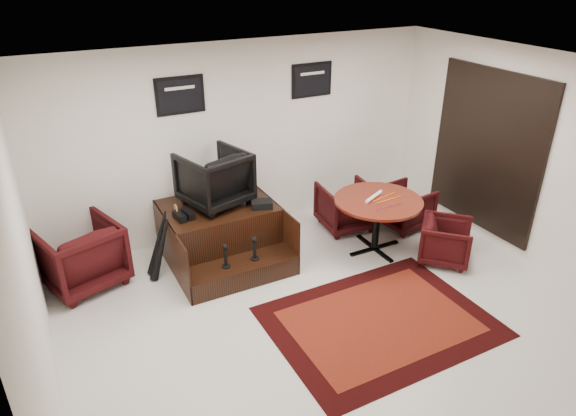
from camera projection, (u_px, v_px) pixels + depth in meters
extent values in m
plane|color=silver|center=(332.00, 312.00, 6.10)|extent=(6.00, 6.00, 0.00)
cube|color=white|center=(245.00, 139.00, 7.47)|extent=(6.00, 0.02, 2.80)
cube|color=white|center=(534.00, 349.00, 3.49)|extent=(6.00, 0.02, 2.80)
cube|color=white|center=(29.00, 280.00, 4.24)|extent=(0.02, 5.00, 2.80)
cube|color=white|center=(530.00, 160.00, 6.72)|extent=(0.02, 5.00, 2.80)
cube|color=white|center=(343.00, 74.00, 4.86)|extent=(6.00, 5.00, 0.02)
cube|color=black|center=(486.00, 151.00, 7.31)|extent=(0.05, 1.90, 2.30)
cube|color=black|center=(486.00, 151.00, 7.31)|extent=(0.02, 1.72, 2.12)
cube|color=black|center=(486.00, 151.00, 7.31)|extent=(0.03, 0.05, 2.12)
cube|color=black|center=(180.00, 95.00, 6.74)|extent=(0.66, 0.03, 0.50)
cube|color=black|center=(180.00, 96.00, 6.73)|extent=(0.58, 0.01, 0.42)
cube|color=silver|center=(180.00, 88.00, 6.68)|extent=(0.40, 0.00, 0.04)
cube|color=black|center=(312.00, 80.00, 7.57)|extent=(0.66, 0.03, 0.50)
cube|color=black|center=(312.00, 80.00, 7.56)|extent=(0.58, 0.01, 0.42)
cube|color=silver|center=(313.00, 73.00, 7.51)|extent=(0.40, 0.00, 0.04)
cube|color=black|center=(379.00, 322.00, 5.93)|extent=(2.49, 1.86, 0.01)
cube|color=#5D140D|center=(379.00, 321.00, 5.93)|extent=(2.04, 1.42, 0.01)
cube|color=black|center=(219.00, 230.00, 7.12)|extent=(1.48, 1.10, 0.77)
cube|color=black|center=(241.00, 272.00, 6.61)|extent=(1.48, 0.44, 0.27)
cube|color=black|center=(171.00, 250.00, 6.64)|extent=(0.02, 1.54, 0.77)
cube|color=black|center=(274.00, 225.00, 7.25)|extent=(0.02, 1.54, 0.77)
cylinder|color=black|center=(226.00, 266.00, 6.47)|extent=(0.11, 0.11, 0.02)
cylinder|color=black|center=(226.00, 257.00, 6.41)|extent=(0.04, 0.04, 0.24)
sphere|color=black|center=(225.00, 247.00, 6.34)|extent=(0.07, 0.07, 0.07)
cylinder|color=black|center=(255.00, 259.00, 6.63)|extent=(0.11, 0.11, 0.02)
cylinder|color=black|center=(255.00, 250.00, 6.57)|extent=(0.04, 0.04, 0.24)
sphere|color=black|center=(254.00, 239.00, 6.50)|extent=(0.07, 0.07, 0.07)
imported|color=black|center=(214.00, 176.00, 6.80)|extent=(0.97, 0.94, 0.82)
cube|color=black|center=(180.00, 216.00, 6.54)|extent=(0.13, 0.26, 0.09)
cube|color=black|center=(188.00, 214.00, 6.60)|extent=(0.13, 0.26, 0.09)
cube|color=black|center=(262.00, 204.00, 6.86)|extent=(0.33, 0.27, 0.10)
imported|color=black|center=(80.00, 252.00, 6.42)|extent=(1.12, 1.08, 0.93)
cylinder|color=#4D170B|center=(378.00, 201.00, 7.05)|extent=(1.22, 1.22, 0.04)
cylinder|color=black|center=(376.00, 225.00, 7.21)|extent=(0.10, 0.10, 0.72)
cube|color=black|center=(374.00, 248.00, 7.38)|extent=(0.81, 0.06, 0.03)
cube|color=black|center=(374.00, 248.00, 7.38)|extent=(0.06, 0.81, 0.03)
imported|color=black|center=(346.00, 204.00, 7.84)|extent=(0.83, 0.78, 0.78)
imported|color=black|center=(405.00, 205.00, 7.89)|extent=(0.72, 0.76, 0.71)
imported|color=black|center=(446.00, 239.00, 6.98)|extent=(0.89, 0.89, 0.67)
cylinder|color=white|center=(374.00, 197.00, 7.06)|extent=(0.40, 0.23, 0.05)
cylinder|color=orange|center=(389.00, 200.00, 7.02)|extent=(0.45, 0.05, 0.01)
cylinder|color=orange|center=(384.00, 197.00, 7.09)|extent=(0.44, 0.11, 0.01)
cylinder|color=#4C1933|center=(378.00, 209.00, 6.76)|extent=(0.09, 0.06, 0.01)
cylinder|color=#4C1933|center=(382.00, 208.00, 6.78)|extent=(0.09, 0.06, 0.01)
cylinder|color=#4C1933|center=(386.00, 207.00, 6.81)|extent=(0.09, 0.06, 0.01)
cylinder|color=#4C1933|center=(389.00, 207.00, 6.83)|extent=(0.09, 0.06, 0.01)
cylinder|color=#4C1933|center=(393.00, 206.00, 6.86)|extent=(0.09, 0.06, 0.01)
cylinder|color=#4C1933|center=(397.00, 205.00, 6.88)|extent=(0.09, 0.06, 0.01)
cylinder|color=#4C1933|center=(400.00, 204.00, 6.91)|extent=(0.09, 0.06, 0.01)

